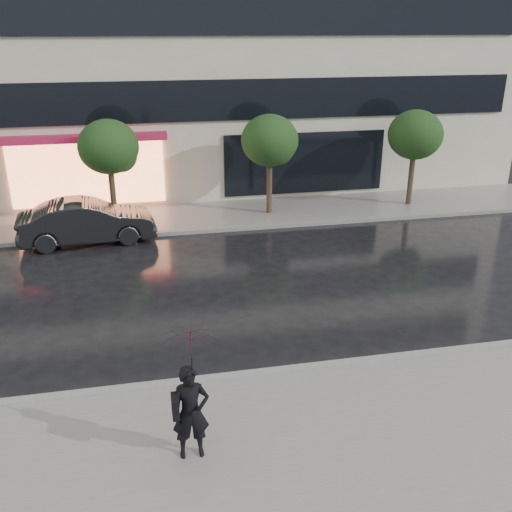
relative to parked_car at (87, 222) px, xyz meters
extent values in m
plane|color=black|center=(3.87, -8.30, -0.76)|extent=(120.00, 120.00, 0.00)
cube|color=slate|center=(3.87, -11.55, -0.70)|extent=(60.00, 4.50, 0.12)
cube|color=slate|center=(3.87, 1.95, -0.70)|extent=(60.00, 3.50, 0.12)
cube|color=gray|center=(3.87, -9.30, -0.69)|extent=(60.00, 0.25, 0.14)
cube|color=gray|center=(3.87, 0.20, -0.69)|extent=(60.00, 0.25, 0.14)
cube|color=black|center=(3.87, 3.64, 3.54)|extent=(28.00, 0.12, 1.60)
cube|color=black|center=(3.87, 3.64, 6.74)|extent=(28.00, 0.12, 1.60)
cube|color=#FF8C59|center=(-0.13, 3.62, 0.84)|extent=(6.00, 0.10, 2.60)
cube|color=#B41B47|center=(-0.13, 3.29, 2.29)|extent=(6.40, 0.70, 0.25)
cube|color=black|center=(8.87, 3.64, 0.84)|extent=(7.00, 0.10, 2.60)
cylinder|color=#33261C|center=(0.87, 1.70, 0.34)|extent=(0.22, 0.22, 2.20)
ellipsoid|color=black|center=(0.87, 1.70, 2.24)|extent=(2.20, 2.20, 1.98)
sphere|color=black|center=(1.27, 1.90, 1.84)|extent=(1.20, 1.20, 1.20)
cylinder|color=#33261C|center=(6.87, 1.70, 0.34)|extent=(0.22, 0.22, 2.20)
ellipsoid|color=black|center=(6.87, 1.70, 2.24)|extent=(2.20, 2.20, 1.98)
sphere|color=black|center=(7.27, 1.90, 1.84)|extent=(1.20, 1.20, 1.20)
cylinder|color=#33261C|center=(12.87, 1.70, 0.34)|extent=(0.22, 0.22, 2.20)
ellipsoid|color=black|center=(12.87, 1.70, 2.24)|extent=(2.20, 2.20, 1.98)
sphere|color=black|center=(13.27, 1.90, 1.84)|extent=(1.20, 1.20, 1.20)
imported|color=black|center=(0.00, 0.00, 0.00)|extent=(4.74, 2.02, 1.52)
imported|color=black|center=(2.50, -11.53, 0.24)|extent=(0.65, 0.43, 1.76)
imported|color=#320919|center=(2.56, -11.53, 1.40)|extent=(1.01, 1.02, 0.91)
cylinder|color=black|center=(2.56, -11.53, 0.89)|extent=(0.02, 0.02, 0.88)
cube|color=black|center=(2.24, -11.59, 0.45)|extent=(0.12, 0.33, 0.38)
camera|label=1|loc=(1.99, -19.55, 6.37)|focal=40.00mm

